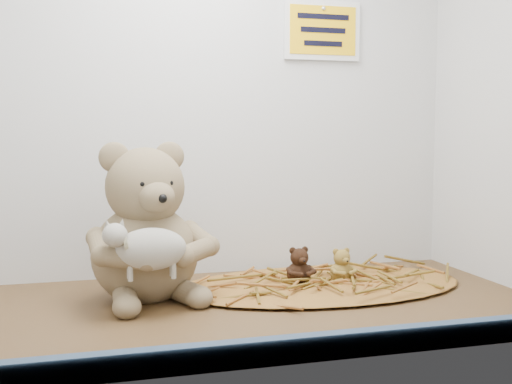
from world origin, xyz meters
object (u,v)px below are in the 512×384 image
object	(u,v)px
mini_teddy_tan	(341,264)
mini_teddy_brown	(299,264)
main_teddy	(145,221)
toy_lamb	(151,249)

from	to	relation	value
mini_teddy_tan	mini_teddy_brown	xyz separation A→B (cm)	(-8.92, 0.96, 0.27)
mini_teddy_brown	main_teddy	bearing A→B (deg)	176.44
main_teddy	toy_lamb	xyz separation A→B (cm)	(0.00, -10.75, -3.40)
main_teddy	mini_teddy_tan	bearing A→B (deg)	-12.90
toy_lamb	mini_teddy_tan	bearing A→B (deg)	14.74
main_teddy	mini_teddy_brown	bearing A→B (deg)	-11.20
mini_teddy_tan	mini_teddy_brown	bearing A→B (deg)	166.87
mini_teddy_tan	mini_teddy_brown	size ratio (longest dim) A/B	0.93
main_teddy	mini_teddy_tan	distance (cm)	41.38
toy_lamb	mini_teddy_brown	world-z (taller)	toy_lamb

